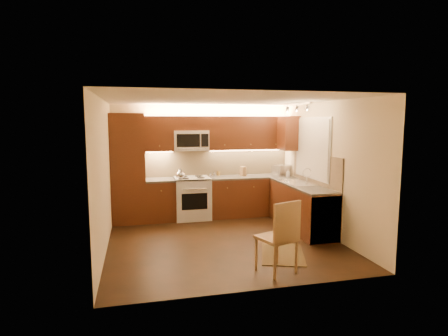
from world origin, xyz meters
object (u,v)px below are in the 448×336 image
object	(u,v)px
sink	(299,179)
knife_block	(243,171)
toaster_oven	(282,170)
microwave	(191,140)
stove	(192,198)
dining_chair	(276,236)
kettle	(180,174)
soap_bottle	(288,173)

from	to	relation	value
sink	knife_block	world-z (taller)	knife_block
sink	toaster_oven	size ratio (longest dim) A/B	2.17
microwave	knife_block	size ratio (longest dim) A/B	3.56
stove	dining_chair	distance (m)	3.27
microwave	dining_chair	distance (m)	3.60
stove	dining_chair	bearing A→B (deg)	-77.38
kettle	stove	bearing A→B (deg)	24.08
microwave	toaster_oven	world-z (taller)	microwave
kettle	knife_block	world-z (taller)	kettle
microwave	sink	size ratio (longest dim) A/B	0.88
microwave	toaster_oven	size ratio (longest dim) A/B	1.92
toaster_oven	soap_bottle	world-z (taller)	toaster_oven
microwave	kettle	xyz separation A→B (m)	(-0.28, -0.33, -0.68)
microwave	toaster_oven	distance (m)	2.22
kettle	soap_bottle	distance (m)	2.39
stove	knife_block	world-z (taller)	knife_block
stove	kettle	size ratio (longest dim) A/B	3.94
kettle	knife_block	distance (m)	1.49
sink	kettle	xyz separation A→B (m)	(-2.28, 0.93, 0.06)
microwave	soap_bottle	xyz separation A→B (m)	(2.11, -0.47, -0.73)
kettle	knife_block	bearing A→B (deg)	-0.94
kettle	microwave	bearing A→B (deg)	38.85
microwave	knife_block	xyz separation A→B (m)	(1.18, -0.07, -0.71)
kettle	toaster_oven	world-z (taller)	kettle
kettle	knife_block	size ratio (longest dim) A/B	1.09
stove	soap_bottle	bearing A→B (deg)	-9.03
sink	microwave	bearing A→B (deg)	147.79
microwave	dining_chair	xyz separation A→B (m)	(0.71, -3.33, -1.19)
sink	soap_bottle	world-z (taller)	soap_bottle
microwave	soap_bottle	distance (m)	2.28
microwave	toaster_oven	xyz separation A→B (m)	(2.10, -0.13, -0.70)
kettle	dining_chair	size ratio (longest dim) A/B	0.22
microwave	kettle	size ratio (longest dim) A/B	3.26
stove	knife_block	size ratio (longest dim) A/B	4.31
toaster_oven	knife_block	distance (m)	0.92
sink	dining_chair	bearing A→B (deg)	-121.90
kettle	soap_bottle	bearing A→B (deg)	-14.50
kettle	dining_chair	bearing A→B (deg)	-82.84
microwave	dining_chair	bearing A→B (deg)	-77.87
sink	knife_block	distance (m)	1.45
sink	soap_bottle	distance (m)	0.80
sink	soap_bottle	xyz separation A→B (m)	(0.11, 0.79, 0.02)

